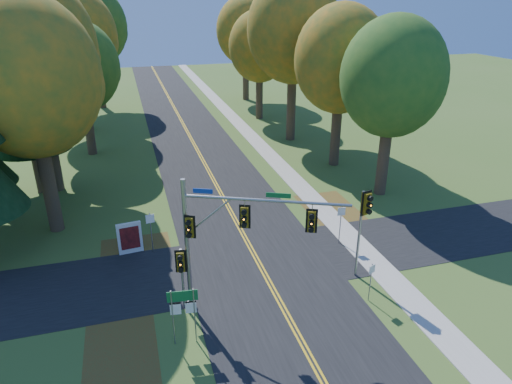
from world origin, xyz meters
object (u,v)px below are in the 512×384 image
object	(u,v)px
east_signal_pole	(364,213)
route_sign_cluster	(183,306)
traffic_mast	(226,232)
info_kiosk	(130,238)

from	to	relation	value
east_signal_pole	route_sign_cluster	size ratio (longest dim) A/B	1.84
traffic_mast	route_sign_cluster	world-z (taller)	traffic_mast
traffic_mast	east_signal_pole	bearing A→B (deg)	31.07
info_kiosk	east_signal_pole	bearing A→B (deg)	-33.61
traffic_mast	east_signal_pole	xyz separation A→B (m)	(7.24, 0.85, -0.47)
east_signal_pole	info_kiosk	distance (m)	13.17
east_signal_pole	route_sign_cluster	xyz separation A→B (m)	(-9.45, -2.38, -1.87)
east_signal_pole	info_kiosk	xyz separation A→B (m)	(-11.43, 5.91, -2.83)
route_sign_cluster	traffic_mast	bearing A→B (deg)	41.24
traffic_mast	east_signal_pole	size ratio (longest dim) A/B	1.34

